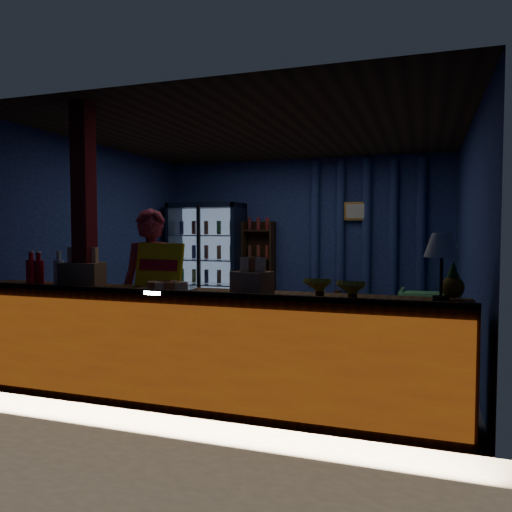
# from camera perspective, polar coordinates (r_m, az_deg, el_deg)

# --- Properties ---
(ground) EXTENTS (4.60, 4.60, 0.00)m
(ground) POSITION_cam_1_polar(r_m,az_deg,el_deg) (6.12, 0.58, -10.82)
(ground) COLOR #515154
(ground) RESTS_ON ground
(room_walls) EXTENTS (4.60, 4.60, 4.60)m
(room_walls) POSITION_cam_1_polar(r_m,az_deg,el_deg) (5.95, 0.58, 4.03)
(room_walls) COLOR navy
(room_walls) RESTS_ON ground
(counter) EXTENTS (4.40, 0.57, 0.99)m
(counter) POSITION_cam_1_polar(r_m,az_deg,el_deg) (4.29, -7.50, -10.32)
(counter) COLOR brown
(counter) RESTS_ON ground
(support_post) EXTENTS (0.16, 0.16, 2.60)m
(support_post) POSITION_cam_1_polar(r_m,az_deg,el_deg) (4.74, -18.98, 0.87)
(support_post) COLOR maroon
(support_post) RESTS_ON ground
(beverage_cooler) EXTENTS (1.20, 0.62, 1.90)m
(beverage_cooler) POSITION_cam_1_polar(r_m,az_deg,el_deg) (8.31, -5.49, -0.66)
(beverage_cooler) COLOR black
(beverage_cooler) RESTS_ON ground
(bottle_shelf) EXTENTS (0.50, 0.28, 1.60)m
(bottle_shelf) POSITION_cam_1_polar(r_m,az_deg,el_deg) (8.15, 0.39, -1.70)
(bottle_shelf) COLOR #352111
(bottle_shelf) RESTS_ON ground
(curtain_folds) EXTENTS (1.74, 0.14, 2.50)m
(curtain_folds) POSITION_cam_1_polar(r_m,az_deg,el_deg) (7.84, 12.47, 1.74)
(curtain_folds) COLOR navy
(curtain_folds) RESTS_ON room_walls
(framed_picture) EXTENTS (0.36, 0.04, 0.28)m
(framed_picture) POSITION_cam_1_polar(r_m,az_deg,el_deg) (7.82, 11.38, 5.05)
(framed_picture) COLOR gold
(framed_picture) RESTS_ON room_walls
(shopkeeper) EXTENTS (0.70, 0.55, 1.68)m
(shopkeeper) POSITION_cam_1_polar(r_m,az_deg,el_deg) (5.07, -11.84, -4.15)
(shopkeeper) COLOR maroon
(shopkeeper) RESTS_ON ground
(green_chair) EXTENTS (0.74, 0.76, 0.67)m
(green_chair) POSITION_cam_1_polar(r_m,az_deg,el_deg) (7.13, 18.98, -6.25)
(green_chair) COLOR #5FBF69
(green_chair) RESTS_ON ground
(side_table) EXTENTS (0.59, 0.45, 0.60)m
(side_table) POSITION_cam_1_polar(r_m,az_deg,el_deg) (7.28, 9.30, -6.60)
(side_table) COLOR #352111
(side_table) RESTS_ON ground
(yellow_sign) EXTENTS (0.50, 0.16, 0.39)m
(yellow_sign) POSITION_cam_1_polar(r_m,az_deg,el_deg) (4.58, -11.02, -1.01)
(yellow_sign) COLOR yellow
(yellow_sign) RESTS_ON counter
(soda_bottles) EXTENTS (0.42, 0.18, 0.31)m
(soda_bottles) POSITION_cam_1_polar(r_m,az_deg,el_deg) (5.12, -23.18, -1.56)
(soda_bottles) COLOR red
(soda_bottles) RESTS_ON counter
(snack_box_left) EXTENTS (0.39, 0.35, 0.36)m
(snack_box_left) POSITION_cam_1_polar(r_m,az_deg,el_deg) (4.74, -19.21, -1.84)
(snack_box_left) COLOR #8E6245
(snack_box_left) RESTS_ON counter
(snack_box_centre) EXTENTS (0.33, 0.30, 0.30)m
(snack_box_centre) POSITION_cam_1_polar(r_m,az_deg,el_deg) (3.99, -0.45, -2.87)
(snack_box_centre) COLOR #8E6245
(snack_box_centre) RESTS_ON counter
(pastry_tray) EXTENTS (0.50, 0.50, 0.08)m
(pastry_tray) POSITION_cam_1_polar(r_m,az_deg,el_deg) (4.24, -10.18, -3.62)
(pastry_tray) COLOR silver
(pastry_tray) RESTS_ON counter
(banana_bunches) EXTENTS (0.50, 0.30, 0.17)m
(banana_bunches) POSITION_cam_1_polar(r_m,az_deg,el_deg) (3.80, 9.01, -3.53)
(banana_bunches) COLOR gold
(banana_bunches) RESTS_ON counter
(table_lamp) EXTENTS (0.25, 0.25, 0.49)m
(table_lamp) POSITION_cam_1_polar(r_m,az_deg,el_deg) (3.80, 20.47, 0.88)
(table_lamp) COLOR black
(table_lamp) RESTS_ON counter
(pineapple) EXTENTS (0.16, 0.16, 0.28)m
(pineapple) POSITION_cam_1_polar(r_m,az_deg,el_deg) (3.94, 21.58, -2.96)
(pineapple) COLOR olive
(pineapple) RESTS_ON counter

